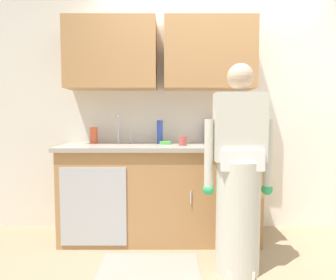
% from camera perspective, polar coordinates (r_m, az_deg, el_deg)
% --- Properties ---
extents(ground_plane, '(9.00, 9.00, 0.00)m').
position_cam_1_polar(ground_plane, '(2.64, 11.02, -23.19)').
color(ground_plane, '#998466').
extents(kitchen_wall_with_uppers, '(4.80, 0.44, 2.70)m').
position_cam_1_polar(kitchen_wall_with_uppers, '(3.31, 5.64, 8.81)').
color(kitchen_wall_with_uppers, silver).
rests_on(kitchen_wall_with_uppers, ground).
extents(counter_cabinet, '(1.90, 0.62, 0.90)m').
position_cam_1_polar(counter_cabinet, '(3.09, -1.74, -10.02)').
color(counter_cabinet, '#B27F4C').
rests_on(counter_cabinet, ground).
extents(countertop, '(1.96, 0.66, 0.04)m').
position_cam_1_polar(countertop, '(3.01, -1.70, -1.30)').
color(countertop, '#A8A093').
rests_on(countertop, counter_cabinet).
extents(sink, '(0.50, 0.36, 0.35)m').
position_cam_1_polar(sink, '(3.05, -9.24, -1.17)').
color(sink, '#B7BABF').
rests_on(sink, counter_cabinet).
extents(person_at_sink, '(0.55, 0.34, 1.62)m').
position_cam_1_polar(person_at_sink, '(2.44, 12.90, -8.18)').
color(person_at_sink, white).
rests_on(person_at_sink, ground).
extents(floor_mat, '(0.80, 0.50, 0.01)m').
position_cam_1_polar(floor_mat, '(2.64, -3.75, -22.94)').
color(floor_mat, gray).
rests_on(floor_mat, ground).
extents(bottle_cleaner_spray, '(0.08, 0.08, 0.25)m').
position_cam_1_polar(bottle_cleaner_spray, '(3.26, 7.56, 1.64)').
color(bottle_cleaner_spray, '#66388C').
rests_on(bottle_cleaner_spray, countertop).
extents(bottle_water_short, '(0.06, 0.06, 0.24)m').
position_cam_1_polar(bottle_water_short, '(3.15, -1.76, 1.53)').
color(bottle_water_short, '#334CB2').
rests_on(bottle_water_short, countertop).
extents(bottle_water_tall, '(0.08, 0.08, 0.17)m').
position_cam_1_polar(bottle_water_tall, '(3.27, -14.02, 0.87)').
color(bottle_water_tall, '#E05933').
rests_on(bottle_water_tall, countertop).
extents(bottle_soap, '(0.07, 0.07, 0.21)m').
position_cam_1_polar(bottle_soap, '(3.27, 11.29, 1.24)').
color(bottle_soap, '#E05933').
rests_on(bottle_soap, countertop).
extents(cup_by_sink, '(0.08, 0.08, 0.09)m').
position_cam_1_polar(cup_by_sink, '(2.93, 2.57, -0.15)').
color(cup_by_sink, '#B24C47').
rests_on(cup_by_sink, countertop).
extents(knife_on_counter, '(0.23, 0.12, 0.01)m').
position_cam_1_polar(knife_on_counter, '(2.98, 9.52, -0.97)').
color(knife_on_counter, silver).
rests_on(knife_on_counter, countertop).
extents(sponge, '(0.11, 0.07, 0.03)m').
position_cam_1_polar(sponge, '(3.05, -0.73, -0.55)').
color(sponge, '#4CBF4C').
rests_on(sponge, countertop).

